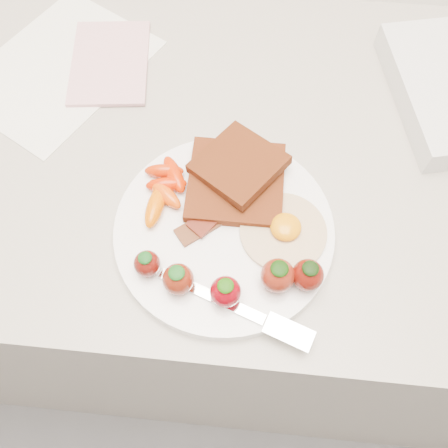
{
  "coord_description": "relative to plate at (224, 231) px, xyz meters",
  "views": [
    {
      "loc": [
        0.01,
        1.3,
        1.46
      ],
      "look_at": [
        -0.01,
        1.56,
        0.93
      ],
      "focal_mm": 40.0,
      "sensor_mm": 36.0,
      "label": 1
    }
  ],
  "objects": [
    {
      "name": "baby_carrots",
      "position": [
        -0.08,
        0.04,
        0.02
      ],
      "size": [
        0.06,
        0.11,
        0.02
      ],
      "color": "#BF2000",
      "rests_on": "plate"
    },
    {
      "name": "strawberries",
      "position": [
        0.02,
        -0.07,
        0.03
      ],
      "size": [
        0.22,
        0.06,
        0.05
      ],
      "color": "#550F0A",
      "rests_on": "plate"
    },
    {
      "name": "toast_upper",
      "position": [
        0.01,
        0.08,
        0.03
      ],
      "size": [
        0.13,
        0.13,
        0.02
      ],
      "primitive_type": "cube",
      "rotation": [
        0.0,
        -0.1,
        -0.64
      ],
      "color": "#451709",
      "rests_on": "toast_lower"
    },
    {
      "name": "notepad",
      "position": [
        -0.2,
        0.26,
        -0.0
      ],
      "size": [
        0.13,
        0.18,
        0.01
      ],
      "primitive_type": "cube",
      "rotation": [
        0.0,
        0.0,
        0.12
      ],
      "color": "#D398A1",
      "rests_on": "paper_sheet"
    },
    {
      "name": "toast_lower",
      "position": [
        0.01,
        0.06,
        0.02
      ],
      "size": [
        0.12,
        0.12,
        0.01
      ],
      "primitive_type": "cube",
      "rotation": [
        0.0,
        0.0,
        0.0
      ],
      "color": "black",
      "rests_on": "plate"
    },
    {
      "name": "bacon_strips",
      "position": [
        -0.0,
        0.02,
        0.01
      ],
      "size": [
        0.12,
        0.11,
        0.01
      ],
      "color": "black",
      "rests_on": "plate"
    },
    {
      "name": "counter",
      "position": [
        0.01,
        0.14,
        -0.46
      ],
      "size": [
        2.0,
        0.6,
        0.9
      ],
      "primitive_type": "cube",
      "color": "gray",
      "rests_on": "ground"
    },
    {
      "name": "fork",
      "position": [
        0.04,
        -0.1,
        0.01
      ],
      "size": [
        0.18,
        0.08,
        0.0
      ],
      "color": "silver",
      "rests_on": "plate"
    },
    {
      "name": "fried_egg",
      "position": [
        0.07,
        0.0,
        0.01
      ],
      "size": [
        0.12,
        0.12,
        0.02
      ],
      "color": "beige",
      "rests_on": "plate"
    },
    {
      "name": "plate",
      "position": [
        0.0,
        0.0,
        0.0
      ],
      "size": [
        0.27,
        0.27,
        0.02
      ],
      "primitive_type": "cylinder",
      "color": "white",
      "rests_on": "counter"
    },
    {
      "name": "paper_sheet",
      "position": [
        -0.27,
        0.25,
        -0.01
      ],
      "size": [
        0.31,
        0.33,
        0.0
      ],
      "primitive_type": "cube",
      "rotation": [
        0.0,
        0.0,
        -0.52
      ],
      "color": "white",
      "rests_on": "counter"
    }
  ]
}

